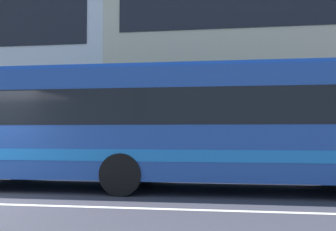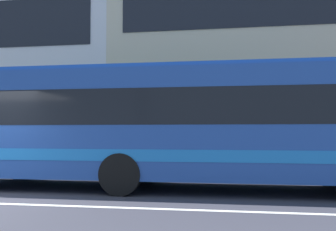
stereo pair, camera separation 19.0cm
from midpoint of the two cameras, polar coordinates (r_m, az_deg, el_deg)
The scene contains 3 objects.
hedge_row_far at distance 15.13m, azimuth -17.99°, elevation -6.08°, with size 17.85×1.10×1.06m, color #1A4827.
apartment_block_right at distance 22.25m, azimuth 20.26°, elevation 10.60°, with size 20.65×8.35×13.00m.
transit_bus at distance 9.85m, azimuth -2.01°, elevation -1.12°, with size 11.32×2.66×3.16m.
Camera 1 is at (5.61, -7.18, 1.49)m, focal length 39.73 mm.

